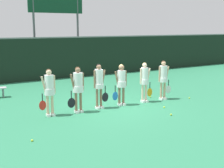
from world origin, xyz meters
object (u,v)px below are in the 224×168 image
at_px(player_2, 99,82).
at_px(player_4, 145,79).
at_px(scoreboard, 56,9).
at_px(tennis_ball_3, 150,97).
at_px(player_1, 78,86).
at_px(tennis_ball_1, 189,98).
at_px(tennis_ball_2, 164,107).
at_px(player_3, 121,81).
at_px(player_5, 163,77).
at_px(tennis_ball_0, 171,115).
at_px(player_0, 49,88).
at_px(tennis_ball_4, 32,140).

distance_m(player_2, player_4, 2.20).
relative_size(scoreboard, tennis_ball_3, 85.01).
relative_size(player_1, tennis_ball_1, 27.12).
bearing_deg(tennis_ball_2, player_3, 133.18).
xyz_separation_m(player_2, player_3, (1.04, -0.03, -0.04)).
height_order(player_5, tennis_ball_2, player_5).
bearing_deg(tennis_ball_0, tennis_ball_3, 65.88).
bearing_deg(player_5, player_2, -177.23).
height_order(player_0, tennis_ball_4, player_0).
bearing_deg(tennis_ball_4, tennis_ball_0, -0.85).
distance_m(player_2, tennis_ball_1, 4.53).
distance_m(player_2, player_3, 1.04).
distance_m(scoreboard, player_1, 10.33).
bearing_deg(player_2, tennis_ball_3, 6.04).
relative_size(tennis_ball_2, tennis_ball_4, 1.02).
distance_m(player_1, player_3, 2.02).
xyz_separation_m(player_5, tennis_ball_4, (-6.69, -2.10, -1.01)).
bearing_deg(player_0, tennis_ball_1, -5.26).
relative_size(player_4, player_5, 0.99).
bearing_deg(player_1, player_4, 0.17).
distance_m(player_2, tennis_ball_4, 4.24).
distance_m(player_0, tennis_ball_1, 6.55).
xyz_separation_m(tennis_ball_1, tennis_ball_4, (-7.82, -1.57, 0.00)).
bearing_deg(tennis_ball_2, player_4, 93.21).
relative_size(tennis_ball_1, tennis_ball_2, 0.93).
relative_size(player_2, tennis_ball_3, 27.13).
relative_size(tennis_ball_2, tennis_ball_3, 1.05).
height_order(player_3, player_5, player_5).
bearing_deg(tennis_ball_0, player_3, 107.69).
distance_m(scoreboard, tennis_ball_1, 11.06).
xyz_separation_m(player_5, tennis_ball_3, (-0.22, 0.61, -1.01)).
relative_size(player_4, tennis_ball_2, 24.93).
height_order(player_1, tennis_ball_4, player_1).
distance_m(player_1, tennis_ball_4, 3.41).
xyz_separation_m(player_0, player_3, (3.11, -0.04, -0.00)).
height_order(player_2, tennis_ball_2, player_2).
height_order(scoreboard, tennis_ball_2, scoreboard).
bearing_deg(tennis_ball_3, player_0, -174.61).
bearing_deg(scoreboard, tennis_ball_4, -115.30).
height_order(scoreboard, tennis_ball_4, scoreboard).
xyz_separation_m(scoreboard, tennis_ball_4, (-5.40, -11.43, -4.38)).
bearing_deg(scoreboard, player_4, -88.43).
height_order(tennis_ball_0, tennis_ball_3, tennis_ball_0).
height_order(player_5, tennis_ball_3, player_5).
relative_size(tennis_ball_1, tennis_ball_4, 0.96).
relative_size(player_0, player_3, 1.01).
distance_m(player_1, player_4, 3.18).
bearing_deg(tennis_ball_4, tennis_ball_3, 22.75).
bearing_deg(player_0, tennis_ball_2, -16.60).
bearing_deg(tennis_ball_3, tennis_ball_1, -40.30).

